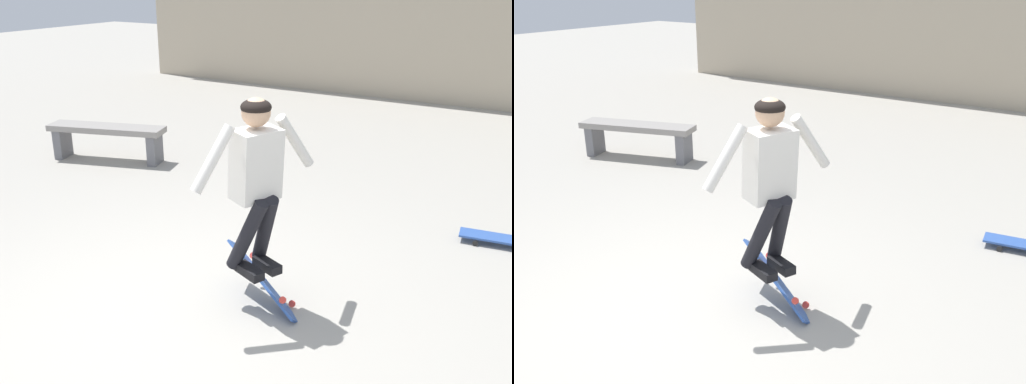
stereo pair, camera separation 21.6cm
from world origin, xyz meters
The scene contains 4 objects.
ground_plane centered at (0.00, 0.00, 0.00)m, with size 40.00×40.00×0.00m, color #A39E93.
park_bench centered at (-3.25, 2.65, 0.36)m, with size 1.67×0.85×0.49m.
skater centered at (0.44, 0.53, 1.11)m, with size 0.49×1.04×1.36m.
skateboard_flipping centered at (0.46, 0.60, 0.19)m, with size 0.75×0.42×0.50m.
Camera 2 is at (2.64, -2.70, 2.48)m, focal length 40.00 mm.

